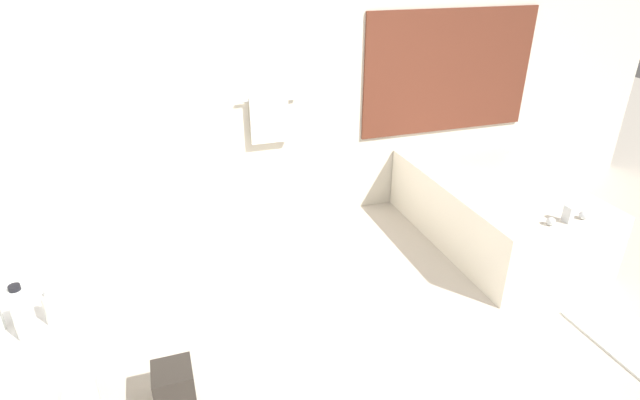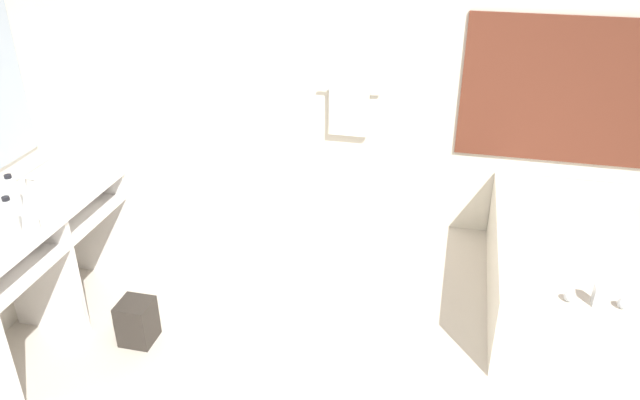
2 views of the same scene
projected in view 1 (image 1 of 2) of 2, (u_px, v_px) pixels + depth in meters
The scene contains 8 objects.
ground_plane at pixel (415, 387), 2.84m from camera, with size 16.00×16.00×0.00m, color beige.
wall_back_with_blinds at pixel (306, 70), 4.16m from camera, with size 7.40×0.13×2.70m.
vanity_counter at pixel (21, 339), 2.25m from camera, with size 0.56×1.40×0.90m.
bathtub at pixel (492, 206), 4.23m from camera, with size 1.03×1.76×0.67m.
water_bottle_3 at pixel (23, 313), 1.86m from camera, with size 0.07×0.07×0.24m.
soap_dispenser at pixel (52, 308), 1.96m from camera, with size 0.06×0.06×0.16m.
waste_bin at pixel (175, 390), 2.64m from camera, with size 0.21×0.21×0.29m.
bath_mat at pixel (629, 339), 3.19m from camera, with size 0.45×0.69×0.02m.
Camera 1 is at (-1.17, -1.80, 2.22)m, focal length 28.00 mm.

